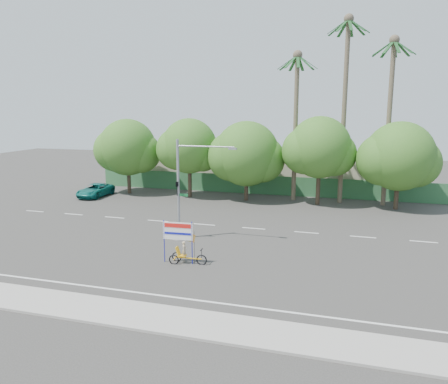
# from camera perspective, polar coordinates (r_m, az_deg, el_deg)

# --- Properties ---
(ground) EXTENTS (120.00, 120.00, 0.00)m
(ground) POSITION_cam_1_polar(r_m,az_deg,el_deg) (26.82, -4.11, -8.89)
(ground) COLOR #33302D
(ground) RESTS_ON ground
(sidewalk_near) EXTENTS (50.00, 2.40, 0.12)m
(sidewalk_near) POSITION_cam_1_polar(r_m,az_deg,el_deg) (20.51, -11.73, -15.42)
(sidewalk_near) COLOR gray
(sidewalk_near) RESTS_ON ground
(fence) EXTENTS (38.00, 0.08, 2.00)m
(fence) POSITION_cam_1_polar(r_m,az_deg,el_deg) (46.68, 5.13, 0.93)
(fence) COLOR #336B3D
(fence) RESTS_ON ground
(building_left) EXTENTS (12.00, 8.00, 4.00)m
(building_left) POSITION_cam_1_polar(r_m,az_deg,el_deg) (53.56, -4.45, 3.31)
(building_left) COLOR #B3AB8F
(building_left) RESTS_ON ground
(building_right) EXTENTS (14.00, 8.00, 3.60)m
(building_right) POSITION_cam_1_polar(r_m,az_deg,el_deg) (50.15, 15.17, 2.21)
(building_right) COLOR #B3AB8F
(building_right) RESTS_ON ground
(tree_far_left) EXTENTS (7.14, 6.00, 7.96)m
(tree_far_left) POSITION_cam_1_polar(r_m,az_deg,el_deg) (47.72, -12.52, 5.49)
(tree_far_left) COLOR #473828
(tree_far_left) RESTS_ON ground
(tree_left) EXTENTS (6.66, 5.60, 8.07)m
(tree_left) POSITION_cam_1_polar(r_m,az_deg,el_deg) (44.75, -4.61, 5.75)
(tree_left) COLOR #473828
(tree_left) RESTS_ON ground
(tree_center) EXTENTS (7.62, 6.40, 7.85)m
(tree_center) POSITION_cam_1_polar(r_m,az_deg,el_deg) (43.03, 2.90, 4.77)
(tree_center) COLOR #473828
(tree_center) RESTS_ON ground
(tree_right) EXTENTS (6.90, 5.80, 8.36)m
(tree_right) POSITION_cam_1_polar(r_m,az_deg,el_deg) (41.89, 12.31, 5.42)
(tree_right) COLOR #473828
(tree_right) RESTS_ON ground
(tree_far_right) EXTENTS (7.38, 6.20, 7.94)m
(tree_far_right) POSITION_cam_1_polar(r_m,az_deg,el_deg) (42.03, 21.85, 4.09)
(tree_far_right) COLOR #473828
(tree_far_right) RESTS_ON ground
(palm_tall) EXTENTS (3.73, 3.79, 17.45)m
(palm_tall) POSITION_cam_1_polar(r_m,az_deg,el_deg) (43.14, 15.53, 12.39)
(palm_tall) COLOR #70604C
(palm_tall) RESTS_ON ground
(palm_mid) EXTENTS (3.73, 3.79, 15.45)m
(palm_mid) POSITION_cam_1_polar(r_m,az_deg,el_deg) (43.21, 20.85, 10.66)
(palm_mid) COLOR #70604C
(palm_mid) RESTS_ON ground
(palm_short) EXTENTS (3.73, 3.79, 14.45)m
(palm_short) POSITION_cam_1_polar(r_m,az_deg,el_deg) (43.45, 9.38, 10.50)
(palm_short) COLOR #70604C
(palm_short) RESTS_ON ground
(traffic_signal) EXTENTS (4.72, 1.10, 7.00)m
(traffic_signal) POSITION_cam_1_polar(r_m,az_deg,el_deg) (30.38, -5.44, -0.82)
(traffic_signal) COLOR gray
(traffic_signal) RESTS_ON ground
(trike_billboard) EXTENTS (2.67, 0.64, 2.62)m
(trike_billboard) POSITION_cam_1_polar(r_m,az_deg,el_deg) (26.07, -5.48, -7.05)
(trike_billboard) COLOR black
(trike_billboard) RESTS_ON ground
(pickup_truck) EXTENTS (2.23, 4.79, 1.33)m
(pickup_truck) POSITION_cam_1_polar(r_m,az_deg,el_deg) (47.23, -16.46, 0.22)
(pickup_truck) COLOR #0F6960
(pickup_truck) RESTS_ON ground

